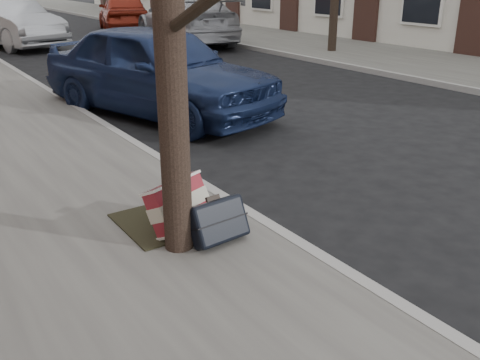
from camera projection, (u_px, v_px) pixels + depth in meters
ground at (412, 227)px, 5.14m from camera, size 120.00×120.00×0.00m
far_sidewalk at (233, 33)px, 20.76m from camera, size 4.00×70.00×0.12m
dirt_patch at (168, 220)px, 4.98m from camera, size 0.85×0.85×0.02m
suitcase_red at (179, 205)px, 4.76m from camera, size 0.68×0.52×0.46m
suitcase_navy at (218, 221)px, 4.53m from camera, size 0.53×0.34×0.40m
car_near_front at (158, 70)px, 8.89m from camera, size 3.03×4.79×1.52m
car_near_mid at (10, 22)px, 17.02m from camera, size 2.65×4.89×1.53m
car_far_front at (186, 20)px, 17.77m from camera, size 3.08×5.72×1.58m
car_far_back at (123, 12)px, 21.63m from camera, size 2.99×4.74×1.50m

